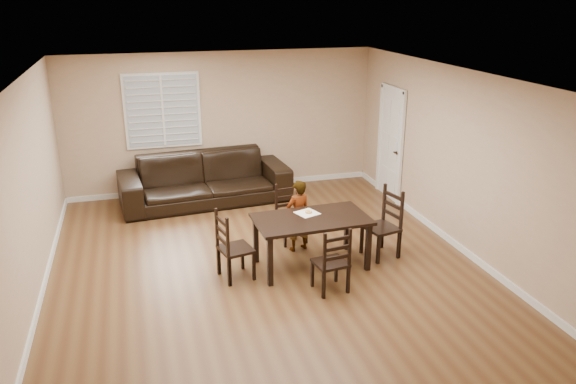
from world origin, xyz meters
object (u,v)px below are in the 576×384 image
(chair_far, at_px, (334,265))
(chair_left, at_px, (228,249))
(chair_near, at_px, (288,214))
(donut, at_px, (309,211))
(dining_table, at_px, (311,224))
(chair_right, at_px, (388,225))
(child, at_px, (298,216))
(sofa, at_px, (205,179))

(chair_far, distance_m, chair_left, 1.47)
(chair_near, relative_size, donut, 9.19)
(dining_table, height_order, donut, donut)
(dining_table, bearing_deg, donut, 83.66)
(dining_table, xyz_separation_m, donut, (0.01, 0.18, 0.11))
(dining_table, relative_size, chair_far, 1.78)
(dining_table, xyz_separation_m, chair_near, (-0.05, 1.01, -0.24))
(chair_right, height_order, donut, chair_right)
(chair_left, distance_m, donut, 1.29)
(child, distance_m, sofa, 2.68)
(child, distance_m, donut, 0.45)
(chair_far, xyz_separation_m, sofa, (-1.14, 3.87, 0.03))
(chair_near, bearing_deg, chair_far, -95.69)
(chair_left, xyz_separation_m, sofa, (0.12, 3.10, 0.00))
(chair_far, distance_m, donut, 1.08)
(chair_near, xyz_separation_m, chair_left, (-1.16, -1.08, 0.03))
(chair_right, relative_size, donut, 10.36)
(chair_far, bearing_deg, donut, -95.84)
(dining_table, xyz_separation_m, sofa, (-1.10, 3.03, -0.21))
(chair_near, bearing_deg, sofa, 108.55)
(child, relative_size, donut, 11.07)
(chair_far, xyz_separation_m, chair_left, (-1.26, 0.77, 0.03))
(dining_table, distance_m, chair_near, 1.04)
(chair_near, relative_size, sofa, 0.30)
(chair_right, xyz_separation_m, donut, (-1.21, 0.11, 0.30))
(chair_left, height_order, child, child)
(chair_near, relative_size, chair_far, 1.01)
(sofa, bearing_deg, donut, -73.52)
(dining_table, xyz_separation_m, chair_left, (-1.21, -0.07, -0.21))
(chair_right, xyz_separation_m, sofa, (-2.31, 2.96, -0.02))
(chair_right, height_order, child, child)
(chair_near, xyz_separation_m, donut, (0.07, -0.83, 0.35))
(chair_left, bearing_deg, child, -74.05)
(chair_left, bearing_deg, dining_table, -99.32)
(chair_right, xyz_separation_m, child, (-1.24, 0.51, 0.08))
(chair_near, bearing_deg, child, -94.73)
(dining_table, xyz_separation_m, chair_far, (0.04, -0.84, -0.24))
(sofa, bearing_deg, chair_left, -96.90)
(chair_near, distance_m, chair_right, 1.58)
(dining_table, bearing_deg, chair_right, 1.10)
(chair_right, bearing_deg, dining_table, -99.59)
(dining_table, relative_size, chair_left, 1.65)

